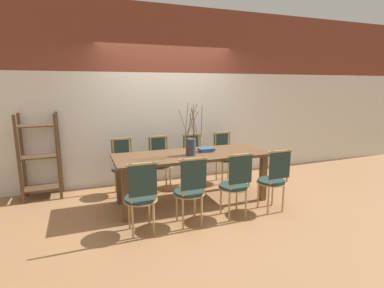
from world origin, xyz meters
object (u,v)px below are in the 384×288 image
vase_centerpiece (191,146)px  shelving_rack (40,157)px  dining_table (192,160)px  book_stack (206,150)px  chair_far_center (194,158)px  chair_near_center (235,183)px

vase_centerpiece → shelving_rack: vase_centerpiece is taller
dining_table → book_stack: size_ratio=9.49×
chair_far_center → shelving_rack: 2.54m
dining_table → book_stack: (0.26, 0.06, 0.13)m
chair_near_center → chair_far_center: (-0.01, 1.52, 0.00)m
chair_far_center → shelving_rack: bearing=-5.8°
chair_near_center → book_stack: chair_near_center is taller
dining_table → vase_centerpiece: size_ratio=3.01×
vase_centerpiece → chair_near_center: bearing=-60.3°
book_stack → vase_centerpiece: bearing=-155.9°
vase_centerpiece → shelving_rack: (-2.14, 1.10, -0.23)m
chair_near_center → book_stack: 0.87m
dining_table → shelving_rack: 2.42m
dining_table → chair_far_center: (0.33, 0.76, -0.16)m
chair_far_center → book_stack: 0.76m
vase_centerpiece → shelving_rack: bearing=152.9°
book_stack → shelving_rack: bearing=158.7°
dining_table → vase_centerpiece: vase_centerpiece is taller
chair_near_center → vase_centerpiece: size_ratio=1.19×
chair_near_center → book_stack: (-0.08, 0.82, 0.30)m
vase_centerpiece → chair_far_center: bearing=65.7°
dining_table → chair_far_center: chair_far_center is taller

